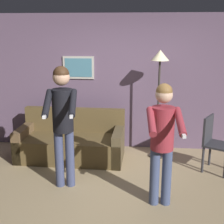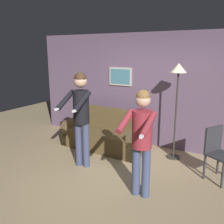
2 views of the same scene
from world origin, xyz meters
TOP-DOWN VIEW (x-y plane):
  - ground_plane at (0.00, 0.00)m, footprint 12.00×12.00m
  - back_wall_assembly at (-0.01, 2.04)m, footprint 6.40×0.09m
  - couch at (-0.88, 1.34)m, footprint 1.92×0.89m
  - torchiere_lamp at (0.69, 1.55)m, footprint 0.32×0.32m
  - person_standing_left at (-0.73, 0.26)m, footprint 0.50×0.74m
  - person_standing_right at (0.66, -0.12)m, footprint 0.46×0.68m
  - dining_chair_distant at (1.58, 1.05)m, footprint 0.57×0.57m

SIDE VIEW (x-z plane):
  - ground_plane at x=0.00m, z-range 0.00..0.00m
  - couch at x=-0.88m, z-range -0.16..0.71m
  - dining_chair_distant at x=1.58m, z-range 0.06..0.99m
  - person_standing_right at x=0.66m, z-range 0.17..1.83m
  - person_standing_left at x=-0.73m, z-range 0.21..2.02m
  - back_wall_assembly at x=-0.01m, z-range 0.00..2.60m
  - torchiere_lamp at x=0.69m, z-range 0.63..2.60m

